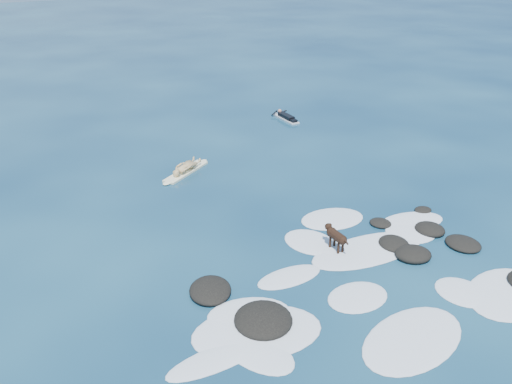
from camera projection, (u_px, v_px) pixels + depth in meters
ground at (358, 258)px, 17.16m from camera, size 160.00×160.00×0.00m
reef_rocks at (425, 269)px, 16.42m from camera, size 13.75×7.18×0.46m
breaking_foam at (376, 282)px, 15.98m from camera, size 13.98×8.30×0.12m
standing_surfer_rig at (185, 157)px, 23.01m from camera, size 2.75×1.90×1.75m
paddling_surfer_rig at (286, 117)px, 29.94m from camera, size 0.98×2.18×0.38m
dog at (336, 235)px, 17.37m from camera, size 0.34×1.24×0.78m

